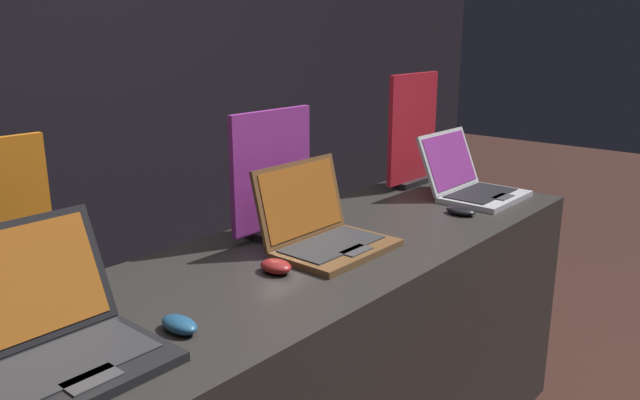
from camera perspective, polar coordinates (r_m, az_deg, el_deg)
The scene contains 10 objects.
wall_back at distance 3.18m, azimuth -25.01°, elevation 12.31°, with size 8.00×0.05×2.80m.
display_counter at distance 2.06m, azimuth 0.12°, elevation -15.66°, with size 2.13×0.68×0.86m.
laptop_front at distance 1.34m, azimuth -23.44°, elevation -11.25°, with size 0.36×0.36×0.26m.
mouse_front at distance 1.41m, azimuth -12.75°, elevation -11.04°, with size 0.06×0.10×0.03m.
laptop_middle at distance 1.86m, azimuth 0.29°, elevation -2.67°, with size 0.35×0.30×0.25m.
mouse_middle at distance 1.69m, azimuth -4.06°, elevation -6.07°, with size 0.07×0.10×0.04m.
promo_stand_middle at distance 1.96m, azimuth -4.34°, elevation 2.17°, with size 0.33×0.07×0.40m.
laptop_back at distance 2.50m, azimuth 13.61°, elevation 1.60°, with size 0.34×0.34×0.24m.
mouse_back at distance 2.26m, azimuth 12.75°, elevation -0.95°, with size 0.07×0.11×0.03m.
promo_stand_back at distance 2.60m, azimuth 8.46°, elevation 6.07°, with size 0.33×0.07×0.46m.
Camera 1 is at (-1.35, -0.81, 1.49)m, focal length 35.00 mm.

